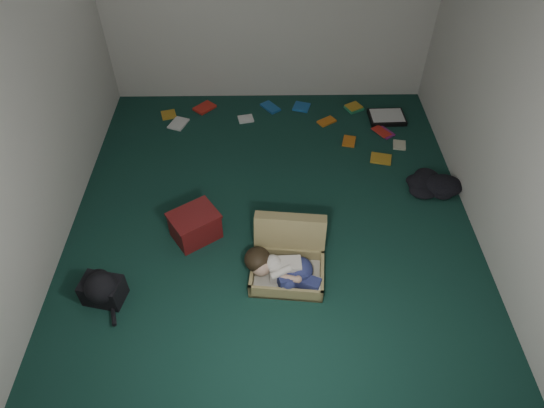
{
  "coord_description": "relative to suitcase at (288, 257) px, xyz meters",
  "views": [
    {
      "loc": [
        -0.05,
        -3.36,
        3.59
      ],
      "look_at": [
        0.0,
        -0.15,
        0.35
      ],
      "focal_mm": 32.0,
      "sensor_mm": 36.0,
      "label": 1
    }
  ],
  "objects": [
    {
      "name": "paper_tray",
      "position": [
        1.33,
        2.31,
        -0.11
      ],
      "size": [
        0.45,
        0.35,
        0.06
      ],
      "rotation": [
        0.0,
        0.0,
        0.03
      ],
      "color": "black",
      "rests_on": "floor"
    },
    {
      "name": "wall_right",
      "position": [
        1.86,
        0.63,
        1.16
      ],
      "size": [
        0.0,
        4.5,
        4.5
      ],
      "primitive_type": "plane",
      "rotation": [
        1.57,
        0.0,
        -1.57
      ],
      "color": "silver",
      "rests_on": "ground"
    },
    {
      "name": "wall_left",
      "position": [
        -2.14,
        0.63,
        1.16
      ],
      "size": [
        0.0,
        4.5,
        4.5
      ],
      "primitive_type": "plane",
      "rotation": [
        1.57,
        0.0,
        1.57
      ],
      "color": "silver",
      "rests_on": "ground"
    },
    {
      "name": "person",
      "position": [
        -0.06,
        -0.16,
        0.04
      ],
      "size": [
        0.69,
        0.39,
        0.3
      ],
      "rotation": [
        0.0,
        0.0,
        -0.1
      ],
      "color": "silver",
      "rests_on": "suitcase"
    },
    {
      "name": "backpack",
      "position": [
        -1.6,
        -0.31,
        -0.02
      ],
      "size": [
        0.49,
        0.42,
        0.25
      ],
      "primitive_type": null,
      "rotation": [
        0.0,
        0.0,
        -0.21
      ],
      "color": "black",
      "rests_on": "floor"
    },
    {
      "name": "floor",
      "position": [
        -0.14,
        0.63,
        -0.14
      ],
      "size": [
        4.5,
        4.5,
        0.0
      ],
      "primitive_type": "plane",
      "color": "#13362D",
      "rests_on": "ground"
    },
    {
      "name": "clothing_pile",
      "position": [
        1.56,
        0.99,
        -0.07
      ],
      "size": [
        0.55,
        0.48,
        0.15
      ],
      "primitive_type": null,
      "rotation": [
        0.0,
        0.0,
        -0.22
      ],
      "color": "black",
      "rests_on": "floor"
    },
    {
      "name": "wall_front",
      "position": [
        -0.14,
        -1.62,
        1.16
      ],
      "size": [
        4.5,
        0.0,
        4.5
      ],
      "primitive_type": "plane",
      "rotation": [
        -1.57,
        0.0,
        0.0
      ],
      "color": "silver",
      "rests_on": "ground"
    },
    {
      "name": "suitcase",
      "position": [
        0.0,
        0.0,
        0.0
      ],
      "size": [
        0.71,
        0.7,
        0.48
      ],
      "rotation": [
        0.0,
        0.0,
        -0.1
      ],
      "color": "tan",
      "rests_on": "floor"
    },
    {
      "name": "maroon_bin",
      "position": [
        -0.88,
        0.39,
        0.01
      ],
      "size": [
        0.55,
        0.53,
        0.3
      ],
      "rotation": [
        0.0,
        0.0,
        0.59
      ],
      "color": "maroon",
      "rests_on": "floor"
    },
    {
      "name": "book_scatter",
      "position": [
        0.27,
        2.23,
        -0.13
      ],
      "size": [
        3.03,
        1.31,
        0.02
      ],
      "color": "gold",
      "rests_on": "floor"
    }
  ]
}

